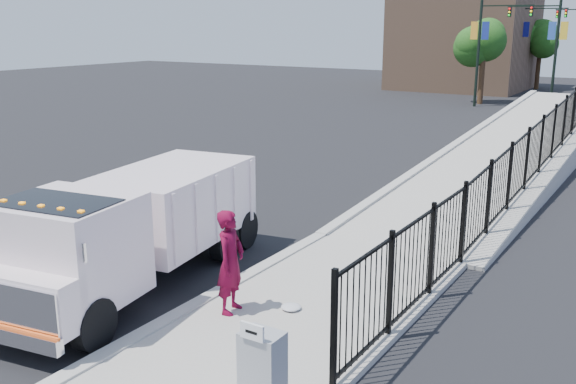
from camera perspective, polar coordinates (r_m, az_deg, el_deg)
The scene contains 16 objects.
ground at distance 13.06m, azimuth -5.75°, elevation -9.04°, with size 120.00×120.00×0.00m, color black.
sidewalk at distance 10.56m, azimuth -4.07°, elevation -14.74°, with size 3.55×12.00×0.12m, color #9E998E.
curb at distance 11.67m, azimuth -11.90°, elevation -11.90°, with size 0.30×12.00×0.16m, color #ADAAA3.
ramp at distance 26.45m, azimuth 19.94°, elevation 2.42°, with size 3.95×24.00×1.70m, color #9E998E.
iron_fence at distance 22.16m, azimuth 21.45°, elevation 2.41°, with size 0.10×28.00×1.80m, color black.
truck at distance 13.21m, azimuth -13.81°, elevation -2.92°, with size 3.25×7.19×2.37m.
worker at distance 11.69m, azimuth -5.13°, elevation -6.19°, with size 0.70×0.46×1.93m, color #600622.
utility_cabinet at distance 8.82m, azimuth -2.28°, elevation -16.01°, with size 0.55×0.40×1.25m, color gray.
arrow_sign at distance 8.31m, azimuth -3.21°, elevation -12.29°, with size 0.35×0.04×0.22m, color white.
debris at distance 12.06m, azimuth 0.27°, elevation -10.18°, with size 0.37×0.37×0.09m, color silver.
light_pole_0 at distance 43.49m, azimuth 17.04°, elevation 12.98°, with size 3.77×0.22×8.00m.
light_pole_1 at distance 44.67m, azimuth 22.42°, elevation 12.56°, with size 3.78×0.22×8.00m.
light_pole_2 at distance 52.67m, azimuth 20.30°, elevation 12.93°, with size 3.77×0.22×8.00m.
tree_0 at distance 45.06m, azimuth 17.04°, elevation 12.50°, with size 2.84×2.84×5.42m.
tree_2 at distance 56.85m, azimuth 21.56°, elevation 12.47°, with size 2.71×2.71×5.36m.
building at distance 55.86m, azimuth 15.42°, elevation 12.98°, with size 10.00×10.00×8.00m, color #8C664C.
Camera 1 is at (7.41, -9.38, 5.26)m, focal length 40.00 mm.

